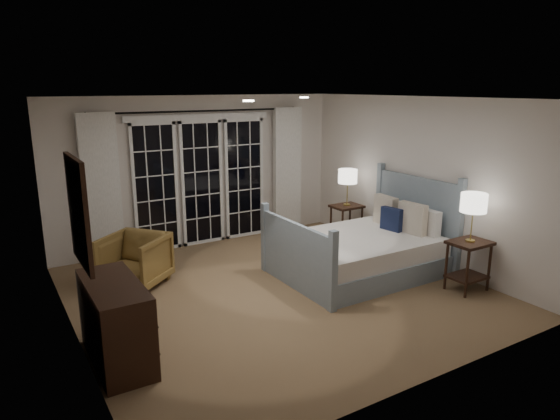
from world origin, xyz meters
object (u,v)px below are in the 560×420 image
armchair (135,261)px  dresser (116,322)px  bed (363,250)px  lamp_right (348,177)px  nightstand_right (346,218)px  lamp_left (474,203)px  nightstand_left (468,258)px

armchair → dresser: dresser is taller
bed → armchair: (-2.96, 1.22, 0.03)m
bed → lamp_right: bearing=60.6°
nightstand_right → lamp_left: (0.04, -2.50, 0.76)m
bed → nightstand_right: size_ratio=3.45×
nightstand_right → lamp_right: size_ratio=1.05×
bed → dresser: (-3.64, -0.60, 0.08)m
armchair → bed: bearing=27.5°
bed → nightstand_left: bed is taller
bed → lamp_left: same height
nightstand_left → dresser: bearing=172.0°
nightstand_left → dresser: size_ratio=0.58×
nightstand_left → armchair: size_ratio=0.86×
lamp_left → lamp_right: (-0.04, 2.50, -0.04)m
nightstand_left → lamp_left: (0.00, -0.00, 0.74)m
bed → dresser: size_ratio=1.95×
bed → nightstand_right: bearing=60.6°
armchair → dresser: 1.95m
lamp_right → dresser: lamp_right is taller
nightstand_right → lamp_right: 0.72m
dresser → nightstand_right: bearing=23.3°
lamp_left → nightstand_right: bearing=90.9°
lamp_left → dresser: size_ratio=0.55×
bed → dresser: bed is taller
armchair → dresser: (-0.69, -1.82, 0.05)m
armchair → nightstand_right: bearing=50.7°
nightstand_left → nightstand_right: bearing=90.9°
lamp_left → dresser: (-4.40, 0.62, -0.78)m
lamp_right → armchair: (-3.68, -0.05, -0.79)m
armchair → nightstand_left: bearing=16.6°
bed → lamp_left: size_ratio=3.53×
nightstand_left → lamp_right: (-0.04, 2.50, 0.70)m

